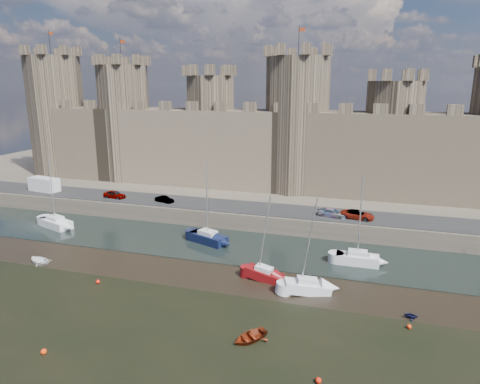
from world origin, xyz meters
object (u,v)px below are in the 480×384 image
at_px(van, 44,185).
at_px(sailboat_5, 307,286).
at_px(car_0, 115,195).
at_px(sailboat_0, 55,222).
at_px(car_2, 332,213).
at_px(car_1, 164,199).
at_px(car_3, 357,215).
at_px(sailboat_2, 357,258).
at_px(sailboat_1, 208,237).
at_px(sailboat_4, 264,273).

xyz_separation_m(van, sailboat_5, (49.60, -19.72, -3.00)).
distance_m(car_0, sailboat_0, 10.57).
bearing_deg(car_2, car_1, 100.44).
xyz_separation_m(car_3, van, (-53.77, 0.49, 0.59)).
xyz_separation_m(car_3, sailboat_2, (0.52, -10.34, -2.30)).
bearing_deg(car_2, sailboat_2, -148.53).
height_order(sailboat_0, sailboat_1, sailboat_1).
height_order(car_0, sailboat_4, sailboat_4).
distance_m(car_2, sailboat_4, 18.53).
xyz_separation_m(car_3, sailboat_4, (-9.18, -17.54, -2.42)).
bearing_deg(car_0, sailboat_5, -111.94).
height_order(sailboat_1, sailboat_4, sailboat_1).
xyz_separation_m(sailboat_2, sailboat_4, (-9.70, -7.19, -0.12)).
bearing_deg(sailboat_2, car_3, 92.52).
bearing_deg(car_3, car_1, 100.00).
height_order(car_0, sailboat_5, sailboat_5).
relative_size(sailboat_0, sailboat_1, 0.98).
height_order(sailboat_4, sailboat_5, sailboat_5).
height_order(car_2, sailboat_4, sailboat_4).
height_order(car_1, car_2, car_2).
bearing_deg(sailboat_2, car_2, 110.70).
bearing_deg(car_1, sailboat_1, -114.38).
height_order(car_1, sailboat_1, sailboat_1).
bearing_deg(sailboat_5, van, 139.89).
bearing_deg(car_0, van, 94.38).
distance_m(car_3, sailboat_2, 10.61).
xyz_separation_m(car_1, sailboat_2, (30.49, -10.24, -2.19)).
height_order(car_2, sailboat_1, sailboat_1).
bearing_deg(car_3, sailboat_4, 162.17).
relative_size(car_3, van, 0.82).
bearing_deg(car_0, sailboat_2, -97.74).
distance_m(car_1, car_2, 26.54).
bearing_deg(sailboat_2, sailboat_1, 175.50).
bearing_deg(sailboat_0, van, 154.75).
relative_size(car_2, van, 0.72).
height_order(sailboat_2, sailboat_5, sailboat_2).
relative_size(car_1, sailboat_1, 0.29).
distance_m(car_3, sailboat_4, 19.94).
bearing_deg(sailboat_2, car_0, 165.17).
height_order(car_0, van, van).
bearing_deg(sailboat_0, sailboat_4, 5.49).
bearing_deg(sailboat_1, car_3, 45.55).
bearing_deg(sailboat_4, sailboat_0, 176.88).
height_order(van, sailboat_1, sailboat_1).
bearing_deg(sailboat_4, sailboat_2, 46.71).
distance_m(car_1, sailboat_5, 32.20).
xyz_separation_m(sailboat_0, sailboat_5, (39.32, -9.78, -0.10)).
bearing_deg(car_3, sailboat_1, 124.79).
bearing_deg(sailboat_4, car_2, 81.91).
relative_size(car_1, sailboat_0, 0.30).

